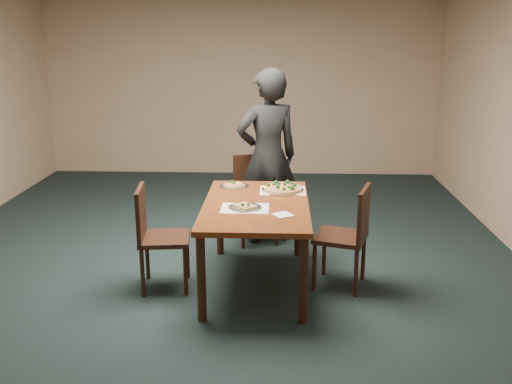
{
  "coord_description": "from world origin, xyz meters",
  "views": [
    {
      "loc": [
        0.6,
        -4.81,
        2.17
      ],
      "look_at": [
        0.4,
        -0.13,
        0.85
      ],
      "focal_mm": 40.0,
      "sensor_mm": 36.0,
      "label": 1
    }
  ],
  "objects_px": {
    "chair_right": "(350,231)",
    "slice_plate_far": "(234,186)",
    "chair_far": "(255,193)",
    "dining_table": "(256,213)",
    "chair_left": "(155,232)",
    "diner": "(267,157)",
    "slice_plate_near": "(245,207)",
    "pizza_pan": "(283,188)"
  },
  "relations": [
    {
      "from": "chair_right",
      "to": "slice_plate_far",
      "type": "height_order",
      "value": "chair_right"
    },
    {
      "from": "chair_far",
      "to": "chair_right",
      "type": "xyz_separation_m",
      "value": [
        0.87,
        -1.18,
        0.0
      ]
    },
    {
      "from": "dining_table",
      "to": "chair_far",
      "type": "relative_size",
      "value": 1.65
    },
    {
      "from": "chair_left",
      "to": "diner",
      "type": "distance_m",
      "value": 1.59
    },
    {
      "from": "slice_plate_near",
      "to": "pizza_pan",
      "type": "bearing_deg",
      "value": 60.56
    },
    {
      "from": "chair_right",
      "to": "chair_far",
      "type": "bearing_deg",
      "value": -125.75
    },
    {
      "from": "chair_left",
      "to": "chair_right",
      "type": "distance_m",
      "value": 1.67
    },
    {
      "from": "chair_right",
      "to": "diner",
      "type": "distance_m",
      "value": 1.42
    },
    {
      "from": "slice_plate_near",
      "to": "dining_table",
      "type": "bearing_deg",
      "value": 60.36
    },
    {
      "from": "chair_left",
      "to": "chair_right",
      "type": "bearing_deg",
      "value": -93.62
    },
    {
      "from": "chair_far",
      "to": "slice_plate_far",
      "type": "relative_size",
      "value": 3.25
    },
    {
      "from": "chair_far",
      "to": "chair_right",
      "type": "height_order",
      "value": "same"
    },
    {
      "from": "chair_right",
      "to": "slice_plate_near",
      "type": "bearing_deg",
      "value": -64.07
    },
    {
      "from": "pizza_pan",
      "to": "slice_plate_far",
      "type": "xyz_separation_m",
      "value": [
        -0.46,
        0.12,
        -0.01
      ]
    },
    {
      "from": "slice_plate_far",
      "to": "dining_table",
      "type": "bearing_deg",
      "value": -66.51
    },
    {
      "from": "dining_table",
      "to": "chair_right",
      "type": "distance_m",
      "value": 0.82
    },
    {
      "from": "dining_table",
      "to": "chair_far",
      "type": "height_order",
      "value": "chair_far"
    },
    {
      "from": "pizza_pan",
      "to": "chair_left",
      "type": "bearing_deg",
      "value": -154.77
    },
    {
      "from": "chair_left",
      "to": "diner",
      "type": "height_order",
      "value": "diner"
    },
    {
      "from": "dining_table",
      "to": "slice_plate_far",
      "type": "height_order",
      "value": "slice_plate_far"
    },
    {
      "from": "chair_far",
      "to": "slice_plate_near",
      "type": "height_order",
      "value": "chair_far"
    },
    {
      "from": "chair_far",
      "to": "slice_plate_near",
      "type": "relative_size",
      "value": 3.25
    },
    {
      "from": "dining_table",
      "to": "chair_left",
      "type": "relative_size",
      "value": 1.65
    },
    {
      "from": "chair_far",
      "to": "pizza_pan",
      "type": "bearing_deg",
      "value": -83.45
    },
    {
      "from": "diner",
      "to": "pizza_pan",
      "type": "xyz_separation_m",
      "value": [
        0.16,
        -0.71,
        -0.14
      ]
    },
    {
      "from": "dining_table",
      "to": "slice_plate_near",
      "type": "height_order",
      "value": "slice_plate_near"
    },
    {
      "from": "diner",
      "to": "slice_plate_near",
      "type": "xyz_separation_m",
      "value": [
        -0.16,
        -1.27,
        -0.15
      ]
    },
    {
      "from": "chair_far",
      "to": "pizza_pan",
      "type": "relative_size",
      "value": 2.33
    },
    {
      "from": "pizza_pan",
      "to": "slice_plate_near",
      "type": "relative_size",
      "value": 1.4
    },
    {
      "from": "diner",
      "to": "slice_plate_near",
      "type": "distance_m",
      "value": 1.29
    },
    {
      "from": "chair_left",
      "to": "chair_right",
      "type": "xyz_separation_m",
      "value": [
        1.67,
        0.08,
        0.0
      ]
    },
    {
      "from": "chair_left",
      "to": "slice_plate_near",
      "type": "relative_size",
      "value": 3.25
    },
    {
      "from": "chair_far",
      "to": "chair_left",
      "type": "relative_size",
      "value": 1.0
    },
    {
      "from": "pizza_pan",
      "to": "slice_plate_far",
      "type": "distance_m",
      "value": 0.48
    },
    {
      "from": "diner",
      "to": "chair_left",
      "type": "bearing_deg",
      "value": 31.31
    },
    {
      "from": "slice_plate_near",
      "to": "slice_plate_far",
      "type": "height_order",
      "value": "slice_plate_far"
    },
    {
      "from": "slice_plate_near",
      "to": "slice_plate_far",
      "type": "distance_m",
      "value": 0.7
    },
    {
      "from": "chair_left",
      "to": "chair_far",
      "type": "bearing_deg",
      "value": -38.93
    },
    {
      "from": "chair_right",
      "to": "pizza_pan",
      "type": "bearing_deg",
      "value": -109.22
    },
    {
      "from": "chair_right",
      "to": "chair_left",
      "type": "bearing_deg",
      "value": -69.44
    },
    {
      "from": "chair_far",
      "to": "slice_plate_far",
      "type": "bearing_deg",
      "value": -120.2
    },
    {
      "from": "chair_left",
      "to": "diner",
      "type": "relative_size",
      "value": 0.5
    }
  ]
}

